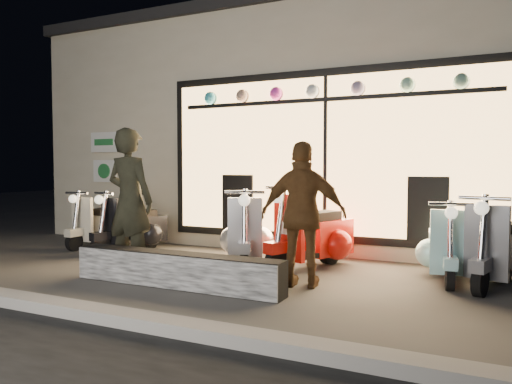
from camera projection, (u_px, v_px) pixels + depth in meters
ground at (216, 277)px, 6.28m from camera, size 40.00×40.00×0.00m
kerb at (104, 315)px, 4.48m from camera, size 40.00×0.25×0.12m
shop_building at (334, 133)px, 10.65m from camera, size 10.20×6.23×4.20m
graffiti_barrier at (176, 270)px, 5.75m from camera, size 2.68×0.28×0.40m
scooter_silver at (246, 234)px, 7.22m from camera, size 0.86×1.40×1.03m
scooter_red at (317, 235)px, 6.89m from camera, size 0.85×1.51×1.09m
scooter_black at (138, 228)px, 8.19m from camera, size 0.65×1.33×0.95m
scooter_cream at (103, 224)px, 8.76m from camera, size 0.42×1.29×0.93m
scooter_blue at (446, 248)px, 6.22m from camera, size 0.55×1.33×0.95m
scooter_grey at (499, 250)px, 5.87m from camera, size 0.69×1.45×1.03m
man at (130, 201)px, 6.51m from camera, size 0.70×0.48×1.89m
woman at (303, 214)px, 5.72m from camera, size 1.05×0.59×1.68m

